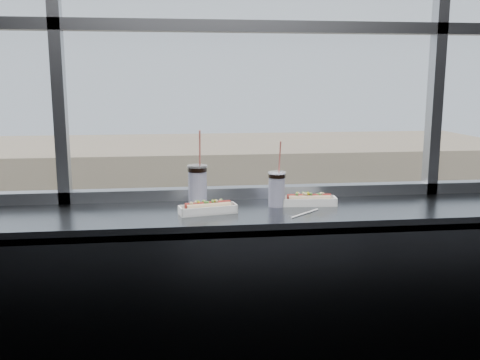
{
  "coord_description": "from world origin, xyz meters",
  "views": [
    {
      "loc": [
        -0.44,
        -1.31,
        1.73
      ],
      "look_at": [
        -0.12,
        1.23,
        1.25
      ],
      "focal_mm": 40.0,
      "sensor_mm": 36.0,
      "label": 1
    }
  ],
  "objects": [
    {
      "name": "hotdog_tray_right",
      "position": [
        0.25,
        1.29,
        1.13
      ],
      "size": [
        0.28,
        0.11,
        0.07
      ],
      "rotation": [
        0.0,
        0.0,
        -0.08
      ],
      "color": "white",
      "rests_on": "counter"
    },
    {
      "name": "pedestrian_b",
      "position": [
        0.33,
        29.96,
        -9.82
      ],
      "size": [
        1.01,
        0.76,
        2.28
      ],
      "primitive_type": "imported",
      "color": "#66605B",
      "rests_on": "far_sidewalk"
    },
    {
      "name": "pedestrian_c",
      "position": [
        3.09,
        30.69,
        -10.02
      ],
      "size": [
        0.84,
        0.63,
        1.88
      ],
      "primitive_type": "imported",
      "rotation": [
        0.0,
        0.0,
        3.14
      ],
      "color": "#66605B",
      "rests_on": "far_sidewalk"
    },
    {
      "name": "car_far_b",
      "position": [
        1.1,
        25.5,
        -10.01
      ],
      "size": [
        3.0,
        5.82,
        1.86
      ],
      "primitive_type": "imported",
      "rotation": [
        0.0,
        0.0,
        1.7
      ],
      "color": "#6C0009",
      "rests_on": "street_asphalt"
    },
    {
      "name": "counter_fascia",
      "position": [
        0.0,
        0.97,
        0.55
      ],
      "size": [
        6.0,
        0.04,
        1.04
      ],
      "primitive_type": "cube",
      "color": "slate",
      "rests_on": "ground"
    },
    {
      "name": "tree_center",
      "position": [
        0.4,
        29.5,
        -7.26
      ],
      "size": [
        3.53,
        3.53,
        5.52
      ],
      "color": "#47382B",
      "rests_on": "far_sidewalk"
    },
    {
      "name": "far_building",
      "position": [
        0.0,
        39.5,
        -7.0
      ],
      "size": [
        50.0,
        14.0,
        8.0
      ],
      "primitive_type": "cube",
      "color": "tan",
      "rests_on": "plaza_ground"
    },
    {
      "name": "pedestrian_d",
      "position": [
        8.93,
        30.23,
        -9.93
      ],
      "size": [
        0.68,
        0.91,
        2.05
      ],
      "primitive_type": "imported",
      "rotation": [
        0.0,
        0.0,
        1.57
      ],
      "color": "#66605B",
      "rests_on": "far_sidewalk"
    },
    {
      "name": "tree_right",
      "position": [
        11.3,
        29.5,
        -7.44
      ],
      "size": [
        3.36,
        3.36,
        5.25
      ],
      "color": "#47382B",
      "rests_on": "far_sidewalk"
    },
    {
      "name": "wall_back_lower",
      "position": [
        0.0,
        1.5,
        0.55
      ],
      "size": [
        6.0,
        0.0,
        6.0
      ],
      "primitive_type": "plane",
      "rotation": [
        1.57,
        0.0,
        0.0
      ],
      "color": "black",
      "rests_on": "ground"
    },
    {
      "name": "tree_left",
      "position": [
        -8.15,
        29.5,
        -7.94
      ],
      "size": [
        2.89,
        2.89,
        4.52
      ],
      "color": "#47382B",
      "rests_on": "far_sidewalk"
    },
    {
      "name": "car_far_c",
      "position": [
        12.58,
        25.5,
        -9.99
      ],
      "size": [
        2.6,
        5.79,
        1.9
      ],
      "primitive_type": "imported",
      "rotation": [
        0.0,
        0.0,
        1.53
      ],
      "color": "white",
      "rests_on": "street_asphalt"
    },
    {
      "name": "pedestrian_a",
      "position": [
        -7.57,
        29.27,
        -10.01
      ],
      "size": [
        0.63,
        0.84,
        1.9
      ],
      "primitive_type": "imported",
      "rotation": [
        0.0,
        0.0,
        4.71
      ],
      "color": "#66605B",
      "rests_on": "far_sidewalk"
    },
    {
      "name": "hotdog_tray_left",
      "position": [
        -0.28,
        1.18,
        1.13
      ],
      "size": [
        0.29,
        0.14,
        0.07
      ],
      "rotation": [
        0.0,
        0.0,
        0.19
      ],
      "color": "white",
      "rests_on": "counter"
    },
    {
      "name": "soda_cup_left",
      "position": [
        -0.32,
        1.39,
        1.21
      ],
      "size": [
        0.1,
        0.1,
        0.38
      ],
      "color": "white",
      "rests_on": "counter"
    },
    {
      "name": "wrapper",
      "position": [
        -0.34,
        1.16,
        1.11
      ],
      "size": [
        0.09,
        0.07,
        0.02
      ],
      "primitive_type": "ellipsoid",
      "color": "silver",
      "rests_on": "counter"
    },
    {
      "name": "soda_cup_right",
      "position": [
        0.08,
        1.28,
        1.2
      ],
      "size": [
        0.09,
        0.09,
        0.33
      ],
      "color": "white",
      "rests_on": "counter"
    },
    {
      "name": "street_asphalt",
      "position": [
        0.0,
        21.5,
        -10.97
      ],
      "size": [
        80.0,
        10.0,
        0.06
      ],
      "primitive_type": "cube",
      "color": "black",
      "rests_on": "plaza_ground"
    },
    {
      "name": "plaza_ground",
      "position": [
        0.0,
        45.0,
        -11.0
      ],
      "size": [
        120.0,
        120.0,
        0.0
      ],
      "primitive_type": "plane",
      "color": "#BBB396",
      "rests_on": "ground"
    },
    {
      "name": "counter",
      "position": [
        0.0,
        1.23,
        1.07
      ],
      "size": [
        6.0,
        0.55,
        0.06
      ],
      "primitive_type": "cube",
      "color": "slate",
      "rests_on": "ground"
    },
    {
      "name": "loose_straw",
      "position": [
        0.18,
        1.1,
        1.1
      ],
      "size": [
        0.17,
        0.15,
        0.01
      ],
      "primitive_type": "cylinder",
      "rotation": [
        0.0,
        1.57,
        0.73
      ],
      "color": "white",
      "rests_on": "counter"
    },
    {
      "name": "far_sidewalk",
      "position": [
        0.0,
        29.5,
        -10.98
      ],
      "size": [
        80.0,
        6.0,
        0.04
      ],
      "primitive_type": "cube",
      "color": "#BBB396",
      "rests_on": "plaza_ground"
    }
  ]
}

